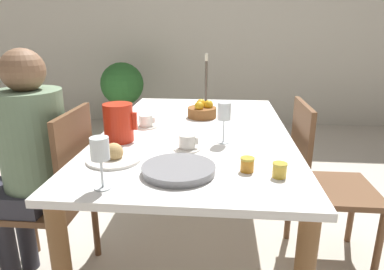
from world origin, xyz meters
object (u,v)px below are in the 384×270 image
object	(u,v)px
chair_person_side	(55,194)
jam_jar_red	(247,164)
teacup_across	(146,122)
teacup_near_person	(187,143)
jam_jar_amber	(280,169)
wine_glass_water	(224,113)
red_pitcher	(118,122)
bread_plate	(114,156)
wine_glass_juice	(100,152)
fruit_bowl	(202,111)
person_seated	(28,154)
chair_opposite	(321,181)
serving_tray	(179,169)
candlestick_tall	(206,84)
potted_plant	(122,89)

from	to	relation	value
chair_person_side	jam_jar_red	world-z (taller)	chair_person_side
teacup_across	teacup_near_person	bearing A→B (deg)	-52.04
jam_jar_amber	jam_jar_red	bearing A→B (deg)	158.90
teacup_near_person	wine_glass_water	bearing A→B (deg)	33.96
red_pitcher	jam_jar_amber	distance (m)	0.80
chair_person_side	bread_plate	world-z (taller)	chair_person_side
red_pitcher	wine_glass_juice	distance (m)	0.52
wine_glass_juice	fruit_bowl	xyz separation A→B (m)	(0.28, 1.00, -0.09)
person_seated	fruit_bowl	xyz separation A→B (m)	(0.77, 0.61, 0.08)
chair_opposite	jam_jar_amber	bearing A→B (deg)	-30.74
wine_glass_water	jam_jar_red	size ratio (longest dim) A/B	3.51
wine_glass_juice	teacup_near_person	size ratio (longest dim) A/B	1.46
chair_person_side	jam_jar_red	xyz separation A→B (m)	(0.91, -0.23, 0.29)
bread_plate	jam_jar_amber	world-z (taller)	bread_plate
chair_opposite	serving_tray	xyz separation A→B (m)	(-0.69, -0.54, 0.27)
jam_jar_amber	candlestick_tall	size ratio (longest dim) A/B	0.16
chair_person_side	potted_plant	distance (m)	2.61
wine_glass_water	wine_glass_juice	xyz separation A→B (m)	(-0.41, -0.52, -0.01)
chair_opposite	wine_glass_juice	world-z (taller)	wine_glass_juice
person_seated	teacup_across	size ratio (longest dim) A/B	9.39
wine_glass_juice	serving_tray	world-z (taller)	wine_glass_juice
person_seated	teacup_near_person	bearing A→B (deg)	-87.94
chair_opposite	fruit_bowl	xyz separation A→B (m)	(-0.66, 0.31, 0.30)
red_pitcher	serving_tray	bearing A→B (deg)	-47.12
fruit_bowl	chair_opposite	bearing A→B (deg)	-25.40
jam_jar_amber	teacup_near_person	bearing A→B (deg)	143.52
wine_glass_water	bread_plate	xyz separation A→B (m)	(-0.45, -0.27, -0.12)
wine_glass_juice	teacup_near_person	xyz separation A→B (m)	(0.25, 0.42, -0.10)
person_seated	red_pitcher	xyz separation A→B (m)	(0.40, 0.12, 0.13)
chair_person_side	fruit_bowl	xyz separation A→B (m)	(0.69, 0.58, 0.30)
teacup_across	wine_glass_water	bearing A→B (deg)	-28.32
teacup_near_person	wine_glass_juice	bearing A→B (deg)	-120.74
jam_jar_amber	chair_person_side	bearing A→B (deg)	164.99
chair_opposite	wine_glass_water	distance (m)	0.68
wine_glass_water	potted_plant	size ratio (longest dim) A/B	0.22
wine_glass_water	candlestick_tall	bearing A→B (deg)	98.17
teacup_near_person	jam_jar_amber	xyz separation A→B (m)	(0.37, -0.27, 0.00)
red_pitcher	wine_glass_water	world-z (taller)	wine_glass_water
person_seated	jam_jar_red	distance (m)	1.02
teacup_across	candlestick_tall	world-z (taller)	candlestick_tall
chair_person_side	chair_opposite	size ratio (longest dim) A/B	1.00
candlestick_tall	potted_plant	world-z (taller)	candlestick_tall
wine_glass_water	jam_jar_amber	bearing A→B (deg)	-61.63
chair_person_side	wine_glass_juice	distance (m)	0.70
wine_glass_water	teacup_across	bearing A→B (deg)	151.68
jam_jar_red	chair_person_side	bearing A→B (deg)	165.78
chair_person_side	jam_jar_amber	world-z (taller)	chair_person_side
jam_jar_amber	fruit_bowl	xyz separation A→B (m)	(-0.33, 0.85, 0.01)
teacup_near_person	candlestick_tall	size ratio (longest dim) A/B	0.36
red_pitcher	jam_jar_red	xyz separation A→B (m)	(0.59, -0.32, -0.06)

